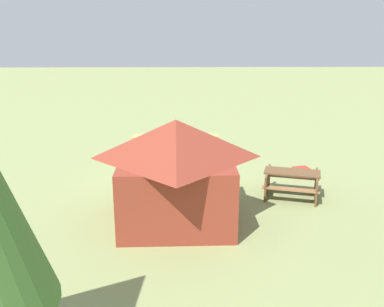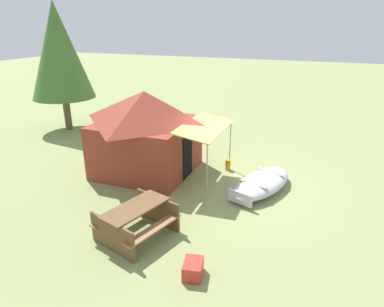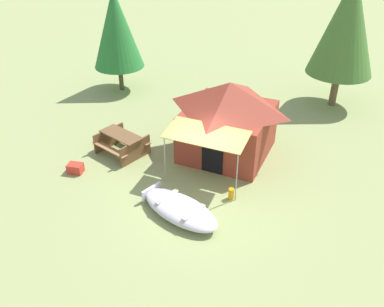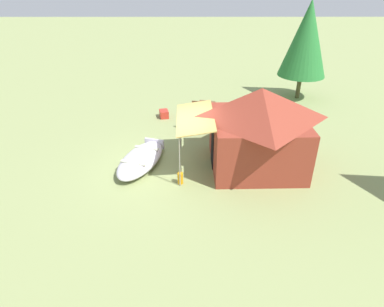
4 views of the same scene
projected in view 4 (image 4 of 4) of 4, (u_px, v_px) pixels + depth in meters
name	position (u px, v px, depth m)	size (l,w,h in m)	color
ground_plane	(173.00, 167.00, 11.60)	(80.00, 80.00, 0.00)	#89965B
beached_rowboat	(141.00, 159.00, 11.57)	(2.94, 1.93, 0.47)	silver
canvas_cabin_tent	(258.00, 127.00, 11.03)	(3.21, 4.34, 2.78)	maroon
picnic_table	(203.00, 114.00, 14.54)	(1.98, 1.81, 0.80)	brown
cooler_box	(164.00, 114.00, 15.35)	(0.50, 0.38, 0.34)	red
fuel_can	(180.00, 178.00, 10.64)	(0.18, 0.18, 0.38)	orange
pine_tree_back_right	(306.00, 39.00, 16.28)	(2.36, 2.36, 4.82)	#474527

